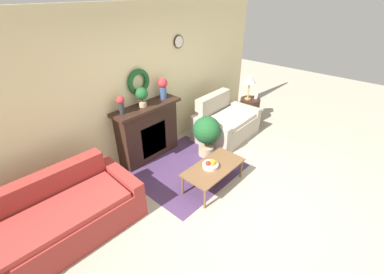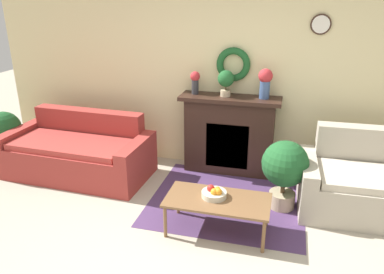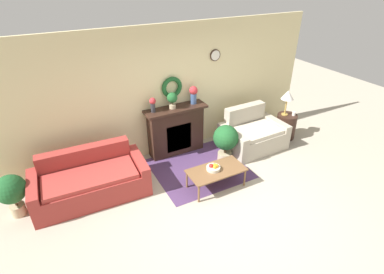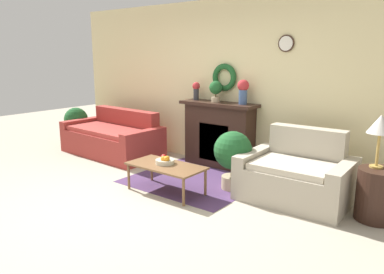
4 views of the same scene
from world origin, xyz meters
name	(u,v)px [view 1 (image 1 of 4)]	position (x,y,z in m)	size (l,w,h in m)	color
ground_plane	(245,212)	(0.00, 0.00, 0.00)	(16.00, 16.00, 0.00)	#ADA38E
floor_rug	(185,169)	(0.16, 1.37, 0.00)	(1.80, 1.63, 0.01)	#4C335B
wall_back	(135,88)	(0.00, 2.38, 1.35)	(6.80, 0.16, 2.70)	beige
fireplace	(148,131)	(0.03, 2.18, 0.54)	(1.32, 0.41, 1.07)	#331E16
couch_left	(61,218)	(-1.93, 1.58, 0.30)	(1.98, 1.01, 0.82)	#9E332D
loveseat_right	(225,123)	(1.64, 1.57, 0.31)	(1.36, 0.98, 0.89)	#B2A893
coffee_table	(214,168)	(0.16, 0.72, 0.35)	(1.06, 0.53, 0.38)	brown
fruit_bowl	(211,165)	(0.12, 0.75, 0.43)	(0.26, 0.26, 0.12)	beige
side_table_by_loveseat	(249,110)	(2.61, 1.54, 0.30)	(0.46, 0.46, 0.59)	#331E16
table_lamp	(250,79)	(2.55, 1.58, 1.07)	(0.28, 0.28, 0.60)	#B28E42
mug	(256,97)	(2.71, 1.45, 0.64)	(0.08, 0.08, 0.09)	silver
vase_on_mantel_left	(121,104)	(-0.45, 2.18, 1.25)	(0.13, 0.13, 0.30)	#2D2D33
vase_on_mantel_right	(163,87)	(0.46, 2.18, 1.29)	(0.18, 0.18, 0.38)	#3D5684
potted_plant_on_mantel	(142,95)	(-0.03, 2.16, 1.28)	(0.21, 0.21, 0.34)	tan
potted_plant_floor_by_loveseat	(207,132)	(0.80, 1.39, 0.50)	(0.52, 0.52, 0.81)	tan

